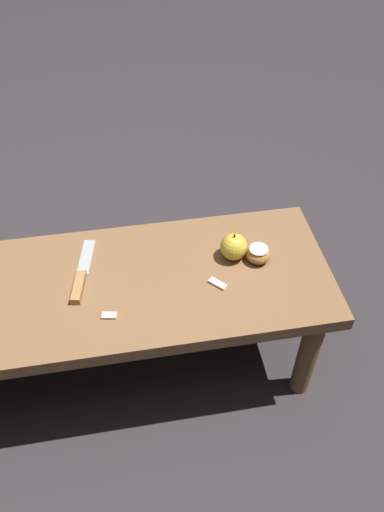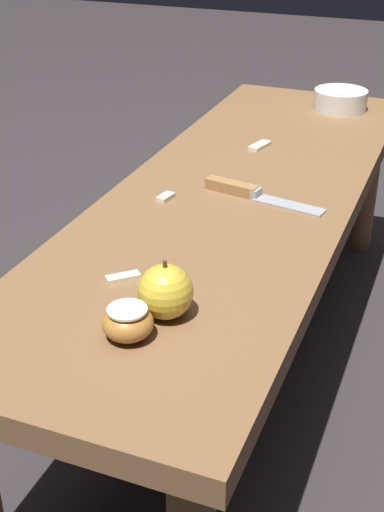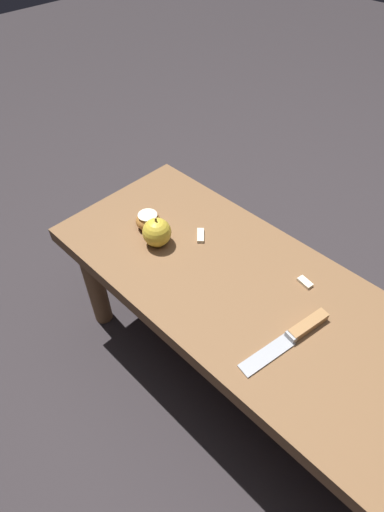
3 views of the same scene
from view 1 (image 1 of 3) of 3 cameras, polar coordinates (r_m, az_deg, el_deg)
The scene contains 7 objects.
ground_plane at distance 1.65m, azimuth -11.32°, elevation -12.86°, with size 8.00×8.00×0.00m, color #2D282B.
wooden_bench at distance 1.37m, azimuth -13.40°, elevation -5.18°, with size 1.38×0.43×0.40m.
knife at distance 1.33m, azimuth -12.60°, elevation -2.54°, with size 0.07×0.23×0.02m.
apple_whole at distance 1.35m, azimuth 4.78°, elevation 1.07°, with size 0.07×0.07×0.08m.
apple_cut at distance 1.35m, azimuth 7.56°, elevation 0.22°, with size 0.07×0.07×0.04m.
apple_slice_near_knife at distance 1.30m, azimuth 2.95°, elevation -3.18°, with size 0.05×0.05×0.01m.
apple_slice_center at distance 1.25m, azimuth -9.44°, elevation -6.74°, with size 0.04×0.02×0.01m.
Camera 1 is at (-0.17, 0.87, 1.39)m, focal length 35.00 mm.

